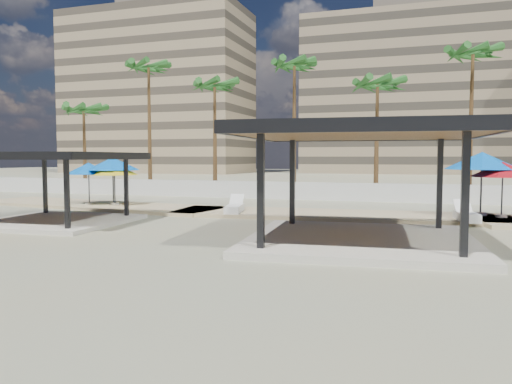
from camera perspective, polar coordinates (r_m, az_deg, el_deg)
ground at (r=18.34m, az=-0.99°, el=-5.07°), size 200.00×200.00×0.00m
promenade at (r=25.23m, az=9.14°, el=-2.49°), size 44.45×7.97×0.24m
boundary_wall at (r=33.70m, az=8.09°, el=0.06°), size 56.00×0.30×1.20m
building_west at (r=98.48m, az=-11.14°, el=11.15°), size 34.00×16.00×32.40m
building_mid at (r=95.78m, az=17.40°, el=10.64°), size 38.00×16.00×30.40m
pavilion_central at (r=16.96m, az=11.96°, el=2.05°), size 8.34×8.34×3.92m
pavilion_west at (r=23.30m, az=-22.05°, el=1.14°), size 6.46×6.46×3.10m
umbrella_a at (r=29.89m, az=-16.06°, el=3.10°), size 3.77×3.77×2.70m
umbrella_b at (r=29.36m, az=-15.88°, el=2.49°), size 3.16×3.16×2.35m
umbrella_c at (r=25.00m, az=26.38°, el=2.31°), size 3.54×3.54×2.51m
umbrella_d at (r=25.41m, az=24.41°, el=3.25°), size 3.60×3.60×2.95m
umbrella_f at (r=30.32m, az=-18.59°, el=2.56°), size 3.03×3.03×2.39m
lounger_a at (r=24.67m, az=-2.48°, el=-1.85°), size 1.14×2.28×0.83m
lounger_c at (r=23.21m, az=22.90°, el=-2.52°), size 1.01×2.30×0.84m
palm_a at (r=44.67m, az=-19.10°, el=8.55°), size 3.00×3.00×7.68m
palm_b at (r=42.05m, az=-12.18°, el=13.24°), size 3.00×3.00×10.98m
palm_c at (r=38.59m, az=-4.75°, el=11.56°), size 3.00×3.00×9.13m
palm_d at (r=37.63m, az=4.41°, el=13.66°), size 3.00×3.00×10.45m
palm_e at (r=35.91m, az=13.72°, el=11.38°), size 3.00×3.00×8.70m
palm_f at (r=36.36m, az=23.53°, el=13.73°), size 3.00×3.00×10.48m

